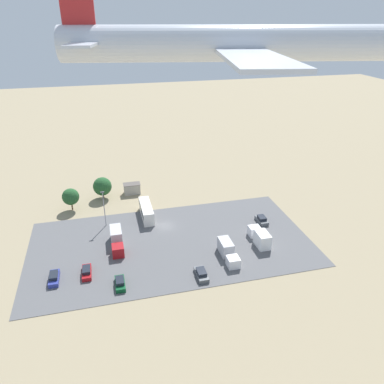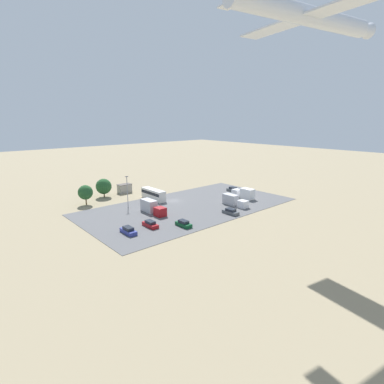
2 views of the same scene
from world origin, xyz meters
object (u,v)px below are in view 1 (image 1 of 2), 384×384
Objects in this scene: parked_truck_0 at (228,251)px; parked_truck_2 at (117,240)px; airplane at (249,43)px; parked_car_3 at (87,272)px; parked_car_2 at (120,283)px; parked_car_4 at (201,274)px; parked_car_1 at (262,220)px; parked_truck_1 at (260,237)px; parked_car_0 at (54,278)px; shed_building at (132,189)px; bus at (146,211)px.

parked_truck_2 reaches higher than parked_truck_0.
airplane reaches higher than parked_truck_0.
parked_car_2 is at bearing -39.14° from parked_car_3.
parked_car_3 is at bearing -128.03° from airplane.
parked_truck_0 reaches higher than parked_car_4.
parked_car_2 is 0.48× the size of parked_truck_2.
parked_car_2 is (35.41, 15.39, -0.06)m from parked_car_1.
parked_truck_0 is 1.08× the size of parked_truck_1.
parked_car_2 is at bearing 159.26° from parked_car_0.
shed_building is 1.02× the size of parked_car_4.
shed_building is 39.17m from parked_truck_0.
shed_building is at bearing -81.72° from bus.
parked_truck_1 reaches higher than parked_car_2.
parked_car_4 is at bearing 39.71° from parked_car_1.
parked_car_0 is 1.02× the size of parked_car_4.
parked_car_0 is 1.01× the size of parked_car_3.
parked_car_0 is at bearing -20.74° from parked_car_2.
parked_truck_2 is at bearing 2.56° from parked_car_1.
parked_car_3 is at bearing 53.79° from parked_truck_2.
parked_truck_2 reaches higher than parked_car_2.
parked_car_4 is at bearing 168.40° from parked_car_0.
parked_car_0 is 43.56m from parked_truck_1.
parked_truck_1 is (-22.86, 17.91, -0.27)m from bus.
parked_truck_1 is 0.83× the size of parked_truck_2.
bus is 27.02m from parked_car_4.
shed_building is 40.03m from parked_car_2.
bus is 25.39m from parked_truck_0.
parked_car_4 is at bearing 105.36° from bus.
bus reaches higher than parked_truck_0.
shed_building is at bearing -117.93° from parked_car_0.
parked_truck_1 reaches higher than parked_car_1.
parked_car_3 is 0.61× the size of parked_truck_1.
parked_truck_1 is 31.67m from parked_truck_2.
parked_truck_0 is at bearing 178.87° from parked_car_0.
parked_car_1 is 38.61m from parked_car_2.
parked_car_0 is 0.51× the size of parked_truck_2.
bus is at bearing 105.36° from parked_car_4.
parked_car_3 is at bearing -176.84° from parked_truck_1.
bus is 1.31× the size of parked_truck_1.
parked_car_3 is (41.53, 10.41, -0.06)m from parked_car_1.
parked_car_4 is 0.50× the size of parked_truck_2.
parked_truck_0 reaches higher than parked_car_1.
airplane is at bearing 59.72° from parked_car_1.
parked_truck_2 is at bearing 76.95° from shed_building.
parked_truck_2 is (-6.47, -8.84, 0.90)m from parked_car_3.
parked_car_0 is at bearing -176.59° from parked_car_3.
parked_car_1 is at bearing -167.25° from parked_car_0.
parked_car_2 is 13.85m from parked_truck_2.
parked_car_2 is at bearing -131.16° from airplane.
shed_building reaches higher than parked_car_0.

